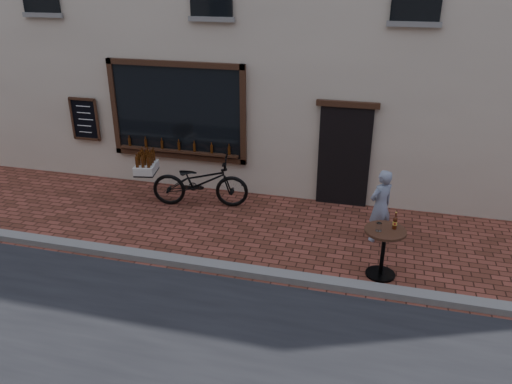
# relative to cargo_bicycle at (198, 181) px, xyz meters

# --- Properties ---
(ground) EXTENTS (90.00, 90.00, 0.00)m
(ground) POSITION_rel_cargo_bicycle_xyz_m (1.13, -2.58, -0.56)
(ground) COLOR #52271A
(ground) RESTS_ON ground
(kerb) EXTENTS (90.00, 0.25, 0.12)m
(kerb) POSITION_rel_cargo_bicycle_xyz_m (1.13, -2.38, -0.50)
(kerb) COLOR slate
(kerb) RESTS_ON ground
(cargo_bicycle) EXTENTS (2.51, 1.12, 1.18)m
(cargo_bicycle) POSITION_rel_cargo_bicycle_xyz_m (0.00, 0.00, 0.00)
(cargo_bicycle) COLOR black
(cargo_bicycle) RESTS_ON ground
(bistro_table) EXTENTS (0.69, 0.69, 1.18)m
(bistro_table) POSITION_rel_cargo_bicycle_xyz_m (3.99, -1.82, 0.06)
(bistro_table) COLOR black
(bistro_table) RESTS_ON ground
(pedestrian) EXTENTS (0.62, 0.61, 1.44)m
(pedestrian) POSITION_rel_cargo_bicycle_xyz_m (3.88, -0.59, 0.16)
(pedestrian) COLOR gray
(pedestrian) RESTS_ON ground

